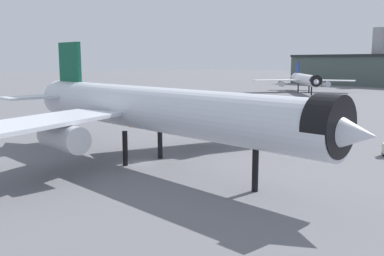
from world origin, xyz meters
name	(u,v)px	position (x,y,z in m)	size (l,w,h in m)	color
ground	(139,162)	(0.00, 0.00, 0.00)	(900.00, 900.00, 0.00)	slate
airliner_near_gate	(153,110)	(2.22, 0.75, 7.14)	(56.72, 51.70, 16.22)	silver
airliner_far_taxiway	(305,80)	(-56.54, 122.63, 5.50)	(38.59, 38.85, 12.50)	white
traffic_cone_near_nose	(131,126)	(-25.77, 15.79, 0.30)	(0.48, 0.48, 0.60)	#F2600C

